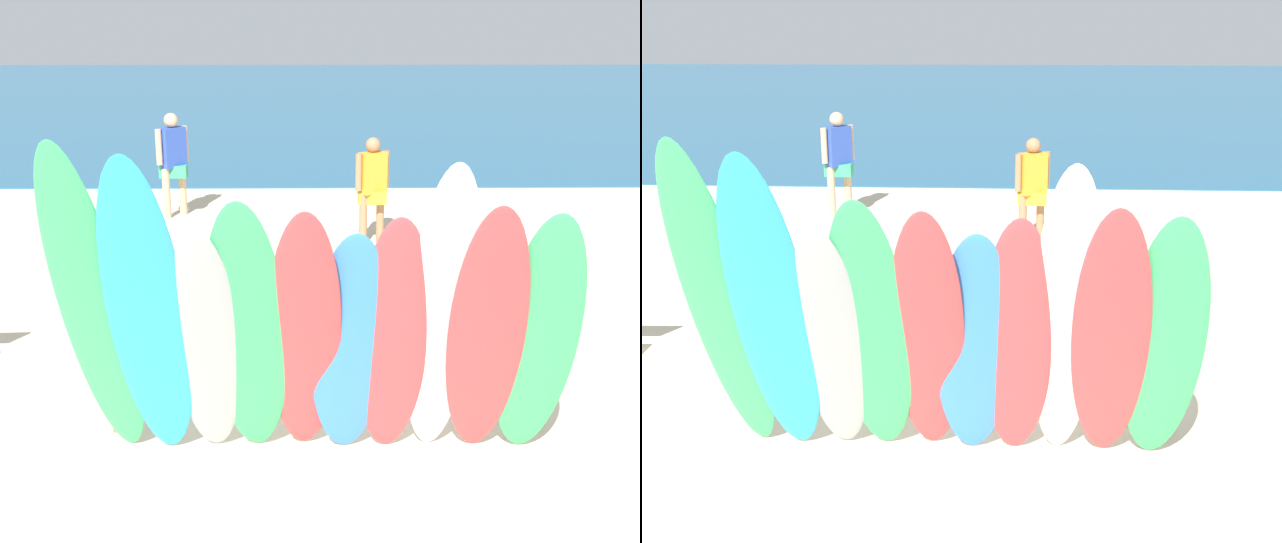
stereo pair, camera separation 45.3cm
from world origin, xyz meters
The scene contains 15 objects.
ground centered at (0.00, 14.00, 0.00)m, with size 60.00×60.00×0.00m, color beige.
ocean_water centered at (0.00, 29.71, 0.01)m, with size 60.00×40.00×0.02m, color #235B7F.
surfboard_rack centered at (0.00, 0.00, 0.56)m, with size 3.46×0.07×0.70m.
surfboard_green_0 centered at (-1.56, -0.75, 1.29)m, with size 0.49×0.07×2.76m, color #38B266.
surfboard_teal_1 centered at (-1.19, -0.80, 1.25)m, with size 0.55×0.08×2.70m, color #289EC6.
surfboard_grey_2 centered at (-0.82, -0.67, 1.00)m, with size 0.50×0.08×2.15m, color #999EA3.
surfboard_green_3 centered at (-0.53, -0.70, 1.09)m, with size 0.56×0.07×2.35m, color #38B266.
surfboard_red_4 centered at (-0.14, -0.67, 1.06)m, with size 0.52×0.07×2.28m, color #D13D42.
surfboard_blue_5 centered at (0.19, -0.60, 0.96)m, with size 0.57×0.07×2.00m, color #337AD1.
surfboard_red_6 centered at (0.49, -0.60, 1.02)m, with size 0.53×0.08×2.12m, color #D13D42.
surfboard_white_7 centered at (0.82, -0.66, 1.20)m, with size 0.49×0.06×2.53m, color white.
surfboard_red_8 centered at (1.13, -0.73, 1.08)m, with size 0.53×0.07×2.34m, color #D13D42.
surfboard_green_9 centered at (1.50, -0.72, 1.05)m, with size 0.56×0.08×2.25m, color #38B266.
beachgoer_by_water centered at (-2.36, 7.47, 0.99)m, with size 0.47×0.51×1.72m.
beachgoer_midbeach centered at (0.81, 5.71, 0.90)m, with size 0.51×0.39×1.57m.
Camera 1 is at (-0.09, -6.02, 3.25)m, focal length 46.09 mm.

